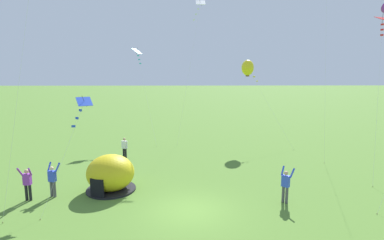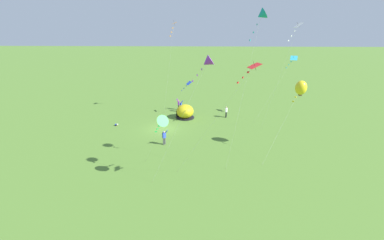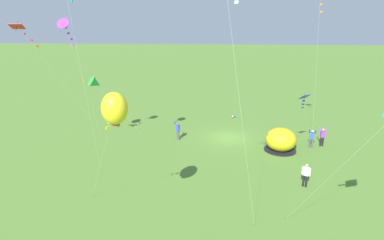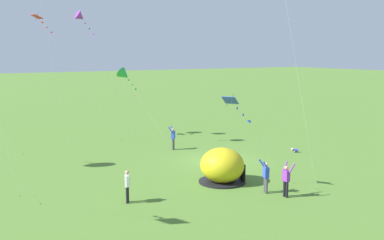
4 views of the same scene
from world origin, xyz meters
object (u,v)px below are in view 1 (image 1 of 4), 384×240
Objects in this scene: kite_cyan at (138,54)px; kite_white at (199,7)px; person_far_back at (286,184)px; person_arms_raised at (27,183)px; popup_tent at (111,174)px; person_with_toddler at (125,147)px; kite_red at (382,23)px; kite_blue at (82,106)px; person_flying_kite at (52,179)px; kite_yellow at (248,68)px.

kite_white reaches higher than kite_cyan.
person_far_back is 19.59m from kite_white.
person_far_back is at bearing -2.09° from person_arms_raised.
popup_tent reaches higher than person_with_toddler.
kite_red reaches higher than person_far_back.
kite_red is (20.25, 5.57, 5.43)m from kite_blue.
kite_red is at bearing -1.24° from person_with_toddler.
person_flying_kite is 0.20× the size of kite_cyan.
person_with_toddler is at bearing 80.42° from kite_blue.
person_arms_raised is 25.66m from kite_red.
popup_tent reaches higher than person_far_back.
person_arms_raised is 0.24× the size of kite_yellow.
person_with_toddler is 0.16× the size of kite_red.
kite_red is at bearing 17.35° from person_flying_kite.
person_far_back is 15.22m from kite_red.
kite_blue is at bearing -118.93° from kite_white.
person_flying_kite is at bearing -133.98° from kite_yellow.
kite_yellow is (10.84, 6.57, 6.26)m from person_with_toddler.
person_far_back is 13.57m from person_arms_raised.
person_flying_kite is (-12.45, 0.98, 0.00)m from person_far_back.
kite_blue is (1.43, 1.20, 3.87)m from person_flying_kite.
person_flying_kite is 18.14m from kite_cyan.
person_far_back is 0.14× the size of kite_white.
kite_red is 11.35m from kite_yellow.
kite_yellow is (13.27, 13.75, 6.22)m from person_flying_kite.
person_with_toddler is 15.08m from kite_white.
person_flying_kite is 0.24× the size of kite_yellow.
kite_red reaches higher than kite_cyan.
kite_blue reaches higher than person_with_toddler.
kite_blue is at bearing -99.58° from person_with_toddler.
kite_white is at bearing 56.47° from person_arms_raised.
person_with_toddler is at bearing 140.80° from person_far_back.
kite_yellow is at bearing 51.24° from popup_tent.
person_with_toddler is at bearing 71.26° from person_flying_kite.
kite_cyan reaches higher than person_with_toddler.
person_with_toddler is 7.22m from kite_blue.
kite_red is (19.24, -0.42, 9.34)m from person_with_toddler.
person_far_back is (9.52, -1.85, 0.00)m from popup_tent.
person_flying_kite is 20.32m from kite_white.
person_arms_raised is at bearing -161.39° from popup_tent.
kite_red is at bearing -26.00° from kite_cyan.
person_with_toddler is 8.45m from person_arms_raised.
popup_tent is at bearing -87.27° from kite_cyan.
kite_white is at bearing -19.13° from kite_cyan.
person_flying_kite reaches higher than person_with_toddler.
kite_red is at bearing 17.47° from popup_tent.
person_far_back and person_arms_raised have the same top height.
kite_blue is 16.76m from kite_white.
kite_cyan reaches higher than person_flying_kite.
person_flying_kite is at bearing -108.74° from person_with_toddler.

